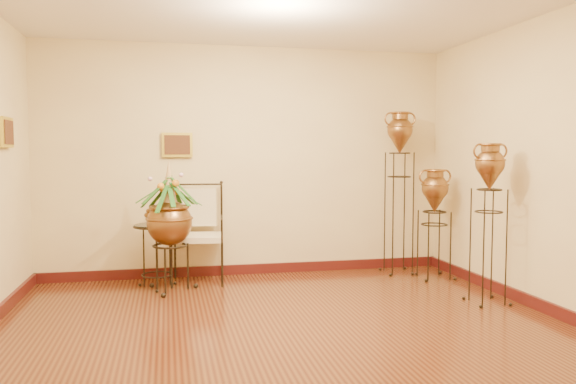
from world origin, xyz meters
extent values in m
plane|color=#5E3216|center=(0.00, 0.00, 0.00)|extent=(5.00, 5.00, 0.00)
cube|color=#471210|center=(0.00, 2.48, 0.06)|extent=(5.00, 0.04, 0.12)
cube|color=#471210|center=(2.48, 0.00, 0.06)|extent=(0.04, 5.00, 0.12)
cube|color=gold|center=(-0.85, 2.46, 1.60)|extent=(0.36, 0.03, 0.29)
cube|color=gold|center=(-2.46, 1.45, 1.70)|extent=(0.03, 0.36, 0.29)
cube|color=#F3EDB8|center=(-0.64, 2.15, 0.53)|extent=(0.60, 0.56, 0.06)
cube|color=#F3EDB8|center=(-0.64, 2.15, 0.85)|extent=(0.43, 0.07, 0.45)
cylinder|color=black|center=(-1.10, 1.99, 0.70)|extent=(0.49, 0.49, 0.02)
camera|label=1|loc=(-0.97, -4.36, 1.51)|focal=35.00mm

